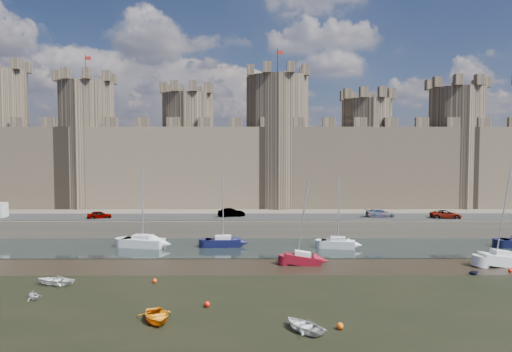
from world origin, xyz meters
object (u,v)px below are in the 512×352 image
object	(u,v)px
car_0	(99,215)
sailboat_1	(223,241)
sailboat_2	(338,243)
sailboat_4	(303,258)
car_3	(446,214)
car_1	(231,213)
sailboat_5	(502,259)
dinghy_0	(157,316)
car_2	(380,213)
sailboat_0	(143,242)

from	to	relation	value
car_0	sailboat_1	distance (m)	20.44
sailboat_2	sailboat_4	world-z (taller)	sailboat_2
car_0	sailboat_1	bearing A→B (deg)	-130.98
car_3	sailboat_4	distance (m)	28.60
car_3	sailboat_4	bearing A→B (deg)	133.11
car_1	car_3	size ratio (longest dim) A/B	0.90
car_0	car_1	bearing A→B (deg)	-102.53
car_1	sailboat_5	bearing A→B (deg)	-137.26
car_1	sailboat_4	world-z (taller)	sailboat_4
sailboat_5	sailboat_1	bearing A→B (deg)	157.79
car_1	dinghy_0	distance (m)	35.74
car_3	car_2	bearing A→B (deg)	88.84
car_0	car_3	size ratio (longest dim) A/B	0.77
sailboat_4	dinghy_0	xyz separation A→B (m)	(-12.35, -16.54, -0.32)
sailboat_0	dinghy_0	distance (m)	26.34
car_3	sailboat_0	distance (m)	43.12
car_1	sailboat_5	xyz separation A→B (m)	(30.05, -19.51, -2.41)
car_3	sailboat_5	world-z (taller)	sailboat_5
car_0	dinghy_0	xyz separation A→B (m)	(15.50, -33.81, -2.71)
car_2	dinghy_0	size ratio (longest dim) A/B	1.21
car_2	sailboat_2	world-z (taller)	sailboat_2
car_1	sailboat_1	xyz separation A→B (m)	(-0.59, -9.76, -2.41)
car_2	sailboat_5	size ratio (longest dim) A/B	0.42
car_1	sailboat_0	world-z (taller)	sailboat_0
sailboat_4	sailboat_5	world-z (taller)	sailboat_5
sailboat_5	sailboat_2	bearing A→B (deg)	146.88
sailboat_1	sailboat_4	size ratio (longest dim) A/B	0.99
sailboat_0	sailboat_2	world-z (taller)	sailboat_0
sailboat_2	dinghy_0	xyz separation A→B (m)	(-17.70, -24.67, -0.38)
sailboat_2	sailboat_1	bearing A→B (deg)	-172.30
car_0	sailboat_0	distance (m)	12.11
sailboat_1	dinghy_0	distance (m)	25.87
car_0	sailboat_1	size ratio (longest dim) A/B	0.37
car_2	sailboat_5	bearing A→B (deg)	-159.08
sailboat_2	sailboat_5	distance (m)	18.28
sailboat_0	sailboat_1	xyz separation A→B (m)	(10.24, 0.32, -0.04)
car_3	car_1	bearing A→B (deg)	92.94
dinghy_0	sailboat_5	bearing A→B (deg)	4.47
sailboat_1	sailboat_2	distance (m)	14.63
car_3	sailboat_0	size ratio (longest dim) A/B	0.44
dinghy_0	car_3	bearing A→B (deg)	23.00
car_2	sailboat_1	size ratio (longest dim) A/B	0.48
sailboat_0	car_2	bearing A→B (deg)	28.50
car_0	sailboat_4	xyz separation A→B (m)	(27.85, -17.27, -2.39)
sailboat_2	car_0	bearing A→B (deg)	176.26
car_0	car_1	xyz separation A→B (m)	(19.19, 1.63, 0.08)
car_0	sailboat_5	world-z (taller)	sailboat_5
dinghy_0	sailboat_0	bearing A→B (deg)	84.91
car_3	dinghy_0	bearing A→B (deg)	139.96
car_1	car_3	xyz separation A→B (m)	(31.43, -1.77, -0.04)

